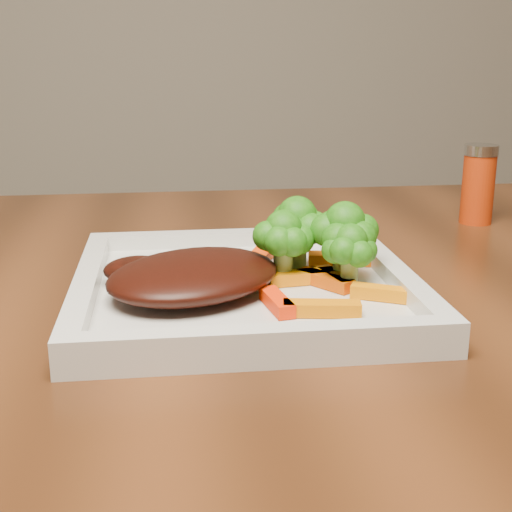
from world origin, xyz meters
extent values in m
cube|color=silver|center=(-0.36, 0.08, 0.76)|extent=(0.27, 0.27, 0.01)
ellipsoid|color=black|center=(-0.40, 0.07, 0.78)|extent=(0.18, 0.18, 0.03)
cube|color=orange|center=(-0.31, 0.01, 0.77)|extent=(0.06, 0.02, 0.01)
cube|color=orange|center=(-0.26, 0.03, 0.77)|extent=(0.05, 0.03, 0.01)
cube|color=#FF2C04|center=(-0.34, 0.02, 0.77)|extent=(0.02, 0.05, 0.01)
cube|color=#F26103|center=(-0.27, 0.13, 0.77)|extent=(0.07, 0.03, 0.01)
cube|color=#FF3C04|center=(-0.34, 0.13, 0.77)|extent=(0.04, 0.06, 0.01)
cube|color=#D24B03|center=(-0.30, 0.07, 0.77)|extent=(0.04, 0.05, 0.01)
cube|color=orange|center=(-0.31, 0.08, 0.77)|extent=(0.06, 0.02, 0.01)
cylinder|color=#B62F0A|center=(-0.06, 0.31, 0.80)|extent=(0.04, 0.04, 0.09)
cube|color=#CA5B03|center=(-0.29, 0.07, 0.77)|extent=(0.02, 0.05, 0.01)
camera|label=1|loc=(-0.42, -0.47, 0.95)|focal=50.00mm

